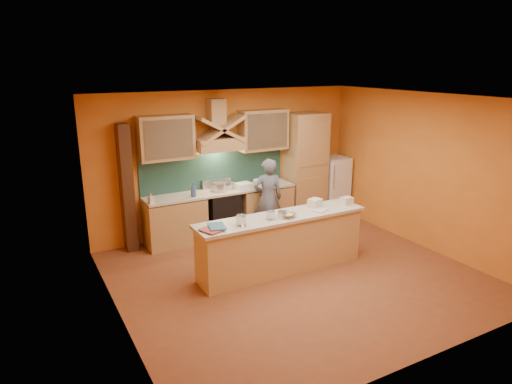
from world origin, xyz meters
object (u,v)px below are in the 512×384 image
person (268,198)px  mixing_bowl (287,215)px  stove (222,213)px  fridge (332,186)px  kitchen_scale (282,215)px

person → mixing_bowl: size_ratio=6.02×
stove → fridge: size_ratio=0.69×
fridge → person: person is taller
person → kitchen_scale: person is taller
fridge → kitchen_scale: fridge is taller
stove → fridge: 2.71m
stove → fridge: (2.70, 0.00, 0.20)m
stove → person: 0.97m
person → kitchen_scale: 1.61m
kitchen_scale → mixing_bowl: size_ratio=0.42×
stove → kitchen_scale: 2.07m
fridge → kitchen_scale: 3.25m
person → kitchen_scale: size_ratio=14.21×
fridge → mixing_bowl: bearing=-140.9°
mixing_bowl → kitchen_scale: bearing=176.2°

